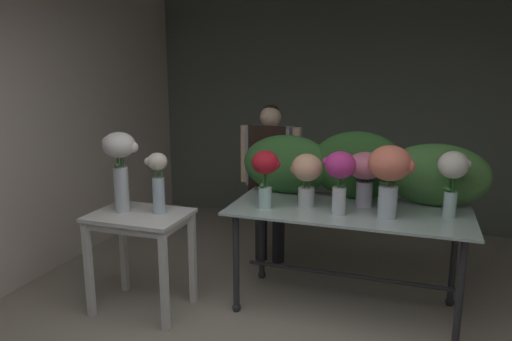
{
  "coord_description": "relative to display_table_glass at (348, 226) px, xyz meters",
  "views": [
    {
      "loc": [
        0.77,
        -1.82,
        1.9
      ],
      "look_at": [
        -0.37,
        1.54,
        1.12
      ],
      "focal_mm": 33.29,
      "sensor_mm": 36.0,
      "label": 1
    }
  ],
  "objects": [
    {
      "name": "foliage_backdrop",
      "position": [
        0.03,
        0.3,
        0.39
      ],
      "size": [
        1.98,
        0.29,
        0.56
      ],
      "color": "#387033",
      "rests_on": "display_table_glass"
    },
    {
      "name": "vase_rosy_peonies",
      "position": [
        0.1,
        0.1,
        0.41
      ],
      "size": [
        0.28,
        0.28,
        0.43
      ],
      "color": "silver",
      "rests_on": "display_table_glass"
    },
    {
      "name": "florist",
      "position": [
        -0.85,
        0.72,
        0.25
      ],
      "size": [
        0.6,
        0.24,
        1.55
      ],
      "color": "#232328",
      "rests_on": "ground"
    },
    {
      "name": "vase_white_roses_tall",
      "position": [
        -1.67,
        -0.52,
        0.51
      ],
      "size": [
        0.29,
        0.25,
        0.62
      ],
      "color": "silver",
      "rests_on": "side_table_white"
    },
    {
      "name": "vase_magenta_dahlias",
      "position": [
        -0.05,
        -0.16,
        0.44
      ],
      "size": [
        0.24,
        0.22,
        0.47
      ],
      "color": "silver",
      "rests_on": "display_table_glass"
    },
    {
      "name": "display_table_glass",
      "position": [
        0.0,
        0.0,
        0.0
      ],
      "size": [
        1.81,
        0.85,
        0.84
      ],
      "color": "#ABC2BF",
      "rests_on": "ground"
    },
    {
      "name": "ground_plane",
      "position": [
        -0.32,
        0.28,
        -0.7
      ],
      "size": [
        8.74,
        8.74,
        0.0
      ],
      "primitive_type": "plane",
      "color": "#9E9384"
    },
    {
      "name": "vase_crimson_carnations",
      "position": [
        -0.61,
        -0.19,
        0.43
      ],
      "size": [
        0.22,
        0.21,
        0.45
      ],
      "color": "silver",
      "rests_on": "display_table_glass"
    },
    {
      "name": "vase_cream_lisianthus_tall",
      "position": [
        -1.37,
        -0.47,
        0.36
      ],
      "size": [
        0.17,
        0.15,
        0.47
      ],
      "color": "silver",
      "rests_on": "side_table_white"
    },
    {
      "name": "vase_peach_tulips",
      "position": [
        -0.33,
        -0.04,
        0.39
      ],
      "size": [
        0.25,
        0.24,
        0.42
      ],
      "color": "silver",
      "rests_on": "display_table_glass"
    },
    {
      "name": "wall_left",
      "position": [
        -2.81,
        0.28,
        0.76
      ],
      "size": [
        0.12,
        4.09,
        2.91
      ],
      "primitive_type": "cube",
      "color": "beige",
      "rests_on": "ground"
    },
    {
      "name": "wall_back",
      "position": [
        -0.32,
        2.26,
        0.76
      ],
      "size": [
        4.97,
        0.12,
        2.91
      ],
      "primitive_type": "cube",
      "color": "slate",
      "rests_on": "ground"
    },
    {
      "name": "side_table_white",
      "position": [
        -1.52,
        -0.52,
        -0.01
      ],
      "size": [
        0.73,
        0.54,
        0.8
      ],
      "color": "white",
      "rests_on": "ground"
    },
    {
      "name": "vase_coral_roses",
      "position": [
        0.29,
        -0.13,
        0.48
      ],
      "size": [
        0.33,
        0.31,
        0.53
      ],
      "color": "silver",
      "rests_on": "display_table_glass"
    },
    {
      "name": "vase_ivory_lilies",
      "position": [
        0.72,
        0.02,
        0.46
      ],
      "size": [
        0.22,
        0.21,
        0.49
      ],
      "color": "silver",
      "rests_on": "display_table_glass"
    }
  ]
}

